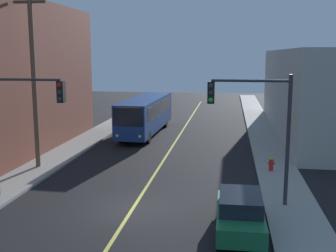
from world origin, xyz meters
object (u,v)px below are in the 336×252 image
at_px(parked_car_green, 240,213).
at_px(fire_hydrant, 271,164).
at_px(city_bus, 146,113).
at_px(traffic_signal_right_corner, 254,115).
at_px(traffic_signal_left_corner, 23,112).
at_px(utility_pole_near, 33,65).

relative_size(parked_car_green, fire_hydrant, 5.26).
relative_size(city_bus, traffic_signal_right_corner, 2.04).
height_order(traffic_signal_right_corner, fire_hydrant, traffic_signal_right_corner).
relative_size(parked_car_green, traffic_signal_left_corner, 0.74).
distance_m(traffic_signal_left_corner, traffic_signal_right_corner, 10.84).
xyz_separation_m(traffic_signal_left_corner, traffic_signal_right_corner, (10.82, 0.65, 0.00)).
distance_m(city_bus, traffic_signal_right_corner, 19.41).
xyz_separation_m(city_bus, traffic_signal_left_corner, (-2.33, -17.93, 2.49)).
xyz_separation_m(parked_car_green, traffic_signal_left_corner, (-10.22, 2.50, 3.46)).
xyz_separation_m(city_bus, fire_hydrant, (9.93, -11.46, -1.23)).
bearing_deg(traffic_signal_left_corner, parked_car_green, -13.75).
relative_size(utility_pole_near, fire_hydrant, 13.56).
distance_m(utility_pole_near, fire_hydrant, 15.42).
bearing_deg(city_bus, parked_car_green, -68.88).
bearing_deg(fire_hydrant, traffic_signal_left_corner, -152.17).
distance_m(parked_car_green, traffic_signal_right_corner, 4.72).
xyz_separation_m(parked_car_green, utility_pole_near, (-12.21, 7.86, 5.53)).
bearing_deg(utility_pole_near, city_bus, 71.05).
height_order(parked_car_green, utility_pole_near, utility_pole_near).
bearing_deg(city_bus, traffic_signal_left_corner, -97.40).
height_order(utility_pole_near, traffic_signal_right_corner, utility_pole_near).
distance_m(parked_car_green, fire_hydrant, 9.20).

